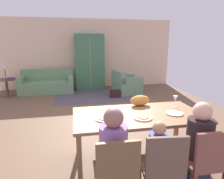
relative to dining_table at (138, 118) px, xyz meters
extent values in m
cube|color=brown|center=(-0.24, 2.09, -0.70)|extent=(6.82, 6.76, 0.02)
cube|color=beige|center=(-0.24, 5.52, 0.66)|extent=(6.82, 0.10, 2.70)
cube|color=#8D613F|center=(0.00, 0.00, 0.05)|extent=(1.83, 0.95, 0.04)
cube|color=#8D613F|center=(-0.86, -0.41, -0.33)|extent=(0.06, 0.06, 0.72)
cube|color=#8D613F|center=(0.86, -0.41, -0.33)|extent=(0.06, 0.06, 0.72)
cube|color=#8D613F|center=(-0.86, 0.41, -0.33)|extent=(0.06, 0.06, 0.72)
cube|color=#8D613F|center=(0.86, 0.41, -0.33)|extent=(0.06, 0.06, 0.72)
cylinder|color=white|center=(-0.50, -0.12, 0.08)|extent=(0.25, 0.25, 0.02)
cylinder|color=gold|center=(-0.50, -0.12, 0.09)|extent=(0.17, 0.17, 0.01)
cylinder|color=white|center=(0.00, -0.18, 0.08)|extent=(0.25, 0.25, 0.02)
cylinder|color=#D29145|center=(0.00, -0.18, 0.09)|extent=(0.17, 0.17, 0.01)
cylinder|color=silver|center=(0.50, -0.10, 0.08)|extent=(0.25, 0.25, 0.02)
cylinder|color=silver|center=(0.66, 0.18, 0.07)|extent=(0.06, 0.06, 0.01)
cylinder|color=silver|center=(0.66, 0.18, 0.12)|extent=(0.01, 0.01, 0.09)
cone|color=silver|center=(0.66, 0.18, 0.21)|extent=(0.07, 0.07, 0.09)
cube|color=silver|center=(-0.27, -0.05, 0.07)|extent=(0.05, 0.15, 0.01)
cube|color=silver|center=(0.16, 0.10, 0.07)|extent=(0.05, 0.17, 0.01)
cube|color=brown|center=(-0.50, -0.75, -0.26)|extent=(0.43, 0.43, 0.04)
cube|color=brown|center=(-0.51, -0.94, -0.03)|extent=(0.42, 0.05, 0.42)
cube|color=brown|center=(-0.32, -0.58, -0.49)|extent=(0.04, 0.04, 0.41)
cylinder|color=#9567B2|center=(-0.50, -0.69, -0.01)|extent=(0.30, 0.30, 0.46)
sphere|color=#9B6659|center=(-0.50, -0.69, 0.31)|extent=(0.21, 0.21, 0.21)
cube|color=brown|center=(0.00, -0.75, -0.26)|extent=(0.47, 0.47, 0.04)
cube|color=brown|center=(-0.02, -0.94, -0.03)|extent=(0.42, 0.09, 0.42)
cube|color=brown|center=(0.20, -0.60, -0.49)|extent=(0.04, 0.04, 0.41)
cube|color=brown|center=(-0.16, -0.55, -0.49)|extent=(0.04, 0.04, 0.41)
cube|color=#2E3B56|center=(0.01, -0.64, -0.47)|extent=(0.21, 0.26, 0.45)
cylinder|color=#4759B1|center=(0.00, -0.69, -0.08)|extent=(0.22, 0.22, 0.33)
sphere|color=tan|center=(0.00, -0.69, 0.16)|extent=(0.15, 0.15, 0.15)
cube|color=brown|center=(0.50, -0.75, -0.26)|extent=(0.43, 0.43, 0.04)
cube|color=brown|center=(0.50, -0.94, -0.03)|extent=(0.42, 0.05, 0.42)
cube|color=brown|center=(0.69, -0.58, -0.49)|extent=(0.04, 0.04, 0.41)
cube|color=brown|center=(0.33, -0.57, -0.49)|extent=(0.04, 0.04, 0.41)
cube|color=#2C3445|center=(0.51, -0.61, -0.47)|extent=(0.27, 0.35, 0.45)
cylinder|color=#2A1F20|center=(0.50, -0.69, -0.01)|extent=(0.30, 0.30, 0.46)
sphere|color=#EEB295|center=(0.50, -0.69, 0.31)|extent=(0.21, 0.21, 0.21)
ellipsoid|color=gold|center=(0.15, 0.37, 0.15)|extent=(0.33, 0.18, 0.17)
cube|color=#4C4450|center=(-0.24, 3.93, -0.69)|extent=(2.60, 1.80, 0.01)
cube|color=#638B64|center=(-1.84, 4.73, -0.48)|extent=(1.87, 0.84, 0.42)
cube|color=#638B64|center=(-1.84, 5.07, -0.07)|extent=(1.87, 0.20, 0.40)
cube|color=#638B64|center=(-2.69, 4.73, -0.17)|extent=(0.18, 0.84, 0.20)
cube|color=#638B64|center=(-1.00, 4.73, -0.17)|extent=(0.18, 0.84, 0.20)
cube|color=slate|center=(0.99, 4.13, -0.48)|extent=(0.98, 0.99, 0.42)
cube|color=slate|center=(0.65, 4.07, -0.07)|extent=(0.35, 0.87, 0.40)
cube|color=slate|center=(1.05, 3.81, -0.17)|extent=(0.86, 0.33, 0.20)
cube|color=slate|center=(0.92, 4.46, -0.17)|extent=(0.86, 0.33, 0.20)
cube|color=#3B6C4D|center=(-0.26, 5.13, 0.36)|extent=(1.10, 0.56, 2.10)
cube|color=gold|center=(-0.26, 4.85, 0.36)|extent=(0.02, 0.01, 1.89)
sphere|color=gold|center=(-0.32, 4.84, 0.36)|extent=(0.04, 0.04, 0.04)
sphere|color=gold|center=(-0.20, 4.84, 0.36)|extent=(0.04, 0.04, 0.04)
cube|color=brown|center=(-3.13, 4.53, -0.13)|extent=(0.56, 0.56, 0.03)
cylinder|color=brown|center=(-3.13, 4.53, -0.42)|extent=(0.08, 0.08, 0.55)
cylinder|color=brown|center=(-3.13, 4.53, -0.68)|extent=(0.36, 0.36, 0.03)
cylinder|color=brown|center=(-3.13, 4.53, -0.10)|extent=(0.16, 0.16, 0.02)
cylinder|color=brown|center=(-3.13, 4.53, 0.08)|extent=(0.02, 0.02, 0.34)
cone|color=beige|center=(-3.13, 4.53, 0.34)|extent=(0.26, 0.26, 0.18)
cube|color=maroon|center=(-2.96, 4.53, -0.10)|extent=(0.22, 0.16, 0.03)
cube|color=#39408B|center=(-2.96, 4.53, -0.07)|extent=(0.22, 0.16, 0.03)
cube|color=black|center=(0.44, 3.63, -0.56)|extent=(0.32, 0.16, 0.26)
camera|label=1|loc=(-0.88, -2.51, 1.04)|focal=31.40mm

